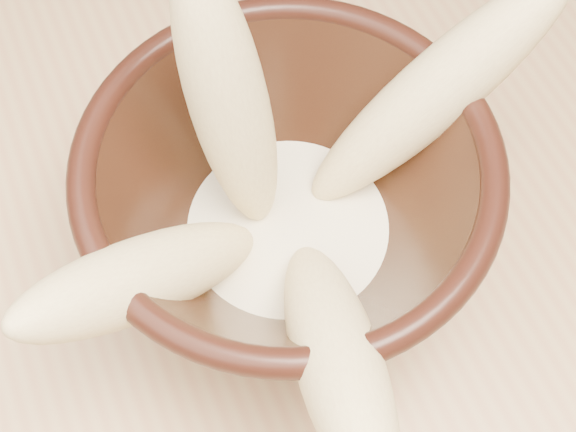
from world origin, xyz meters
The scene contains 7 objects.
table centered at (0.00, 0.00, 0.67)m, with size 1.20×0.80×0.75m.
bowl centered at (-0.16, -0.03, 0.82)m, with size 0.22×0.22×0.12m.
milk_puddle centered at (-0.16, -0.03, 0.79)m, with size 0.12×0.12×0.02m, color beige.
banana_upright centered at (-0.18, 0.00, 0.88)m, with size 0.04×0.04×0.17m, color #D4B87D.
banana_left centered at (-0.25, -0.05, 0.84)m, with size 0.04×0.04×0.16m, color #D4B87D.
banana_right centered at (-0.08, -0.02, 0.86)m, with size 0.04×0.04×0.18m, color #D4B87D.
banana_front centered at (-0.18, -0.12, 0.85)m, with size 0.04×0.04×0.18m, color #D4B87D.
Camera 1 is at (-0.25, -0.23, 1.20)m, focal length 50.00 mm.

